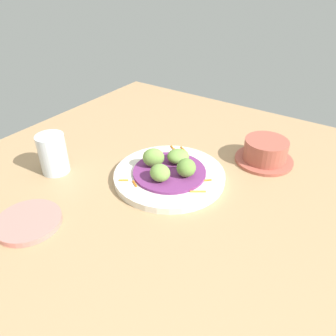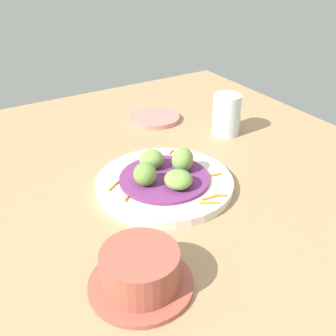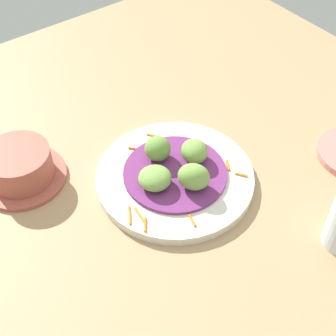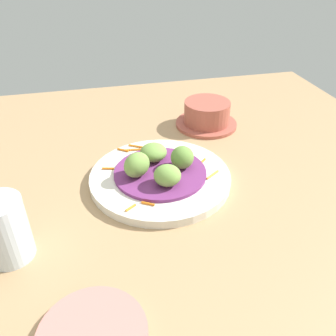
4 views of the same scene
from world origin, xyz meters
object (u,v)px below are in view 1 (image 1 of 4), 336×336
at_px(guac_scoop_center, 160,173).
at_px(water_glass, 53,154).
at_px(guac_scoop_back, 178,156).
at_px(guac_scoop_right, 186,168).
at_px(side_plate_small, 28,222).
at_px(terracotta_bowl, 265,152).
at_px(main_plate, 169,176).
at_px(guac_scoop_left, 153,158).

xyz_separation_m(guac_scoop_center, water_glass, (0.26, 0.09, 0.01)).
bearing_deg(guac_scoop_back, guac_scoop_right, 139.83).
distance_m(side_plate_small, water_glass, 0.20).
bearing_deg(terracotta_bowl, guac_scoop_right, 59.72).
distance_m(guac_scoop_center, guac_scoop_back, 0.09).
xyz_separation_m(side_plate_small, water_glass, (0.11, -0.16, 0.04)).
height_order(guac_scoop_right, terracotta_bowl, guac_scoop_right).
xyz_separation_m(main_plate, guac_scoop_left, (0.04, 0.00, 0.04)).
bearing_deg(terracotta_bowl, guac_scoop_back, 44.26).
height_order(guac_scoop_left, guac_scoop_center, guac_scoop_left).
bearing_deg(guac_scoop_back, guac_scoop_left, 49.83).
xyz_separation_m(guac_scoop_left, side_plate_small, (0.10, 0.29, -0.04)).
height_order(guac_scoop_left, terracotta_bowl, guac_scoop_left).
bearing_deg(main_plate, guac_scoop_back, -85.17).
bearing_deg(guac_scoop_left, side_plate_small, 70.64).
relative_size(guac_scoop_right, water_glass, 0.45).
bearing_deg(guac_scoop_right, guac_scoop_center, 49.83).
distance_m(guac_scoop_left, water_glass, 0.25).
bearing_deg(guac_scoop_right, side_plate_small, 57.42).
height_order(side_plate_small, terracotta_bowl, terracotta_bowl).
xyz_separation_m(guac_scoop_center, guac_scoop_back, (0.01, -0.09, -0.00)).
bearing_deg(guac_scoop_center, guac_scoop_right, -130.17).
height_order(main_plate, water_glass, water_glass).
bearing_deg(water_glass, guac_scoop_back, -144.93).
distance_m(main_plate, guac_scoop_center, 0.06).
relative_size(main_plate, terracotta_bowl, 1.79).
height_order(guac_scoop_left, guac_scoop_back, guac_scoop_left).
bearing_deg(guac_scoop_back, terracotta_bowl, -135.74).
xyz_separation_m(guac_scoop_center, terracotta_bowl, (-0.16, -0.25, -0.01)).
distance_m(guac_scoop_right, terracotta_bowl, 0.23).
xyz_separation_m(guac_scoop_center, side_plate_small, (0.15, 0.25, -0.04)).
relative_size(guac_scoop_left, guac_scoop_right, 1.17).
height_order(guac_scoop_back, terracotta_bowl, terracotta_bowl).
height_order(guac_scoop_center, guac_scoop_back, guac_scoop_center).
bearing_deg(water_glass, side_plate_small, 123.89).
height_order(guac_scoop_back, side_plate_small, guac_scoop_back).
distance_m(guac_scoop_left, guac_scoop_center, 0.06).
xyz_separation_m(main_plate, guac_scoop_back, (0.00, -0.04, 0.03)).
distance_m(main_plate, side_plate_small, 0.33).
height_order(guac_scoop_center, guac_scoop_right, guac_scoop_right).
distance_m(guac_scoop_back, side_plate_small, 0.37).
xyz_separation_m(guac_scoop_left, guac_scoop_center, (-0.05, 0.04, -0.00)).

